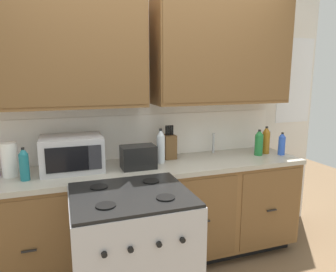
% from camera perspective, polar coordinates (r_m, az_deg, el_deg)
% --- Properties ---
extents(wall_unit, '(3.87, 0.40, 2.51)m').
position_cam_1_polar(wall_unit, '(2.76, -3.79, 10.73)').
color(wall_unit, white).
rests_on(wall_unit, ground_plane).
extents(counter_run, '(2.70, 0.64, 0.92)m').
position_cam_1_polar(counter_run, '(2.83, -2.38, -14.06)').
color(counter_run, black).
rests_on(counter_run, ground_plane).
extents(stove_range, '(0.76, 0.68, 0.95)m').
position_cam_1_polar(stove_range, '(2.22, -6.61, -21.80)').
color(stove_range, '#B7B7BC').
rests_on(stove_range, ground_plane).
extents(microwave, '(0.48, 0.37, 0.28)m').
position_cam_1_polar(microwave, '(2.59, -17.37, -3.11)').
color(microwave, '#B7B7BC').
rests_on(microwave, counter_run).
extents(toaster, '(0.28, 0.18, 0.19)m').
position_cam_1_polar(toaster, '(2.55, -5.53, -3.88)').
color(toaster, black).
rests_on(toaster, counter_run).
extents(knife_block, '(0.11, 0.14, 0.31)m').
position_cam_1_polar(knife_block, '(2.85, 0.18, -1.87)').
color(knife_block, brown).
rests_on(knife_block, counter_run).
extents(sink_faucet, '(0.02, 0.02, 0.20)m').
position_cam_1_polar(sink_faucet, '(3.08, 8.40, -1.30)').
color(sink_faucet, '#B2B5BA').
rests_on(sink_faucet, counter_run).
extents(paper_towel_roll, '(0.12, 0.12, 0.26)m').
position_cam_1_polar(paper_towel_roll, '(2.61, -27.28, -3.94)').
color(paper_towel_roll, white).
rests_on(paper_towel_roll, counter_run).
extents(bottle_clear, '(0.07, 0.07, 0.30)m').
position_cam_1_polar(bottle_clear, '(2.69, -1.35, -1.91)').
color(bottle_clear, silver).
rests_on(bottle_clear, counter_run).
extents(bottle_blue, '(0.07, 0.07, 0.22)m').
position_cam_1_polar(bottle_blue, '(3.17, 20.33, -1.38)').
color(bottle_blue, blue).
rests_on(bottle_blue, counter_run).
extents(bottle_amber, '(0.07, 0.07, 0.27)m').
position_cam_1_polar(bottle_amber, '(3.18, 17.70, -0.76)').
color(bottle_amber, '#9E6619').
rests_on(bottle_amber, counter_run).
extents(bottle_teal, '(0.07, 0.07, 0.25)m').
position_cam_1_polar(bottle_teal, '(2.47, -25.10, -4.78)').
color(bottle_teal, '#1E707A').
rests_on(bottle_teal, counter_run).
extents(bottle_green, '(0.08, 0.08, 0.25)m').
position_cam_1_polar(bottle_green, '(3.08, 16.49, -1.21)').
color(bottle_green, '#237A38').
rests_on(bottle_green, counter_run).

